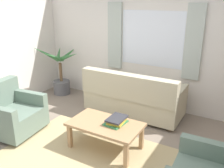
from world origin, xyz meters
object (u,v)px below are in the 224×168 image
Objects in this scene: armchair_left at (11,113)px; coffee_table at (105,127)px; book_stack_on_table at (116,121)px; potted_plant at (61,75)px; couch at (133,98)px.

coffee_table is (1.68, 0.37, 0.03)m from armchair_left.
book_stack_on_table is 0.30× the size of potted_plant.
book_stack_on_table reaches higher than coffee_table.
potted_plant reaches higher than couch.
potted_plant is (-2.15, 1.46, 0.08)m from coffee_table.
coffee_table is at bearing -84.02° from armchair_left.
coffee_table is at bearing -152.27° from book_stack_on_table.
armchair_left is at bearing 46.91° from couch.
armchair_left is 0.84× the size of coffee_table.
couch reaches higher than armchair_left.
couch is 1.28m from coffee_table.
armchair_left is 1.88m from book_stack_on_table.
book_stack_on_table is at bearing 103.88° from couch.
potted_plant reaches higher than book_stack_on_table.
couch is at bearing 103.88° from book_stack_on_table.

